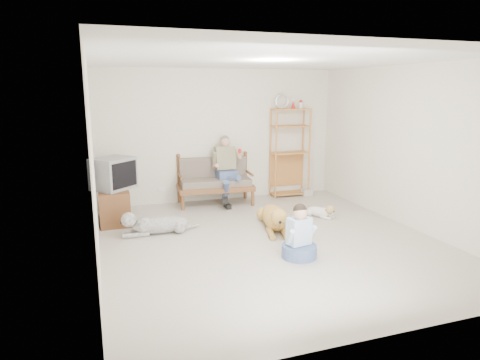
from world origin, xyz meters
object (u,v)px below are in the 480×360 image
object	(u,v)px
etagere	(290,152)
tv_stand	(114,205)
loveseat	(214,180)
golden_retriever	(275,218)

from	to	relation	value
etagere	tv_stand	size ratio (longest dim) A/B	2.45
tv_stand	etagere	bearing A→B (deg)	11.52
loveseat	tv_stand	bearing A→B (deg)	-157.14
loveseat	golden_retriever	distance (m)	1.98
tv_stand	golden_retriever	world-z (taller)	tv_stand
loveseat	tv_stand	distance (m)	2.12
loveseat	tv_stand	size ratio (longest dim) A/B	1.73
etagere	golden_retriever	size ratio (longest dim) A/B	1.45
loveseat	tv_stand	world-z (taller)	loveseat
etagere	golden_retriever	xyz separation A→B (m)	(-1.21, -2.01, -0.78)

